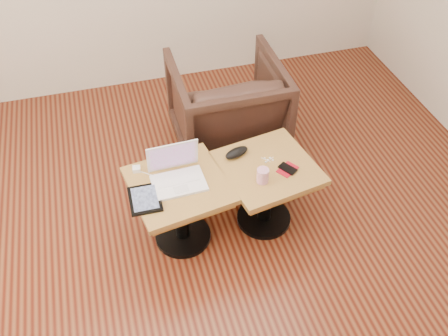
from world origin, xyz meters
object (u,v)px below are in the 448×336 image
object	(u,v)px
side_table_right	(267,180)
laptop	(177,174)
side_table_left	(180,198)
striped_cup	(263,176)
armchair	(227,106)

from	to	relation	value
side_table_right	laptop	distance (m)	0.57
side_table_left	striped_cup	xyz separation A→B (m)	(0.47, -0.11, 0.17)
armchair	side_table_right	bearing A→B (deg)	91.72
striped_cup	armchair	bearing A→B (deg)	86.60
side_table_right	armchair	size ratio (longest dim) A/B	0.80
laptop	striped_cup	distance (m)	0.49
laptop	striped_cup	bearing A→B (deg)	-19.48
side_table_right	laptop	bearing A→B (deg)	166.59
side_table_right	side_table_left	bearing A→B (deg)	169.91
side_table_right	laptop	world-z (taller)	laptop
laptop	armchair	size ratio (longest dim) A/B	0.40
side_table_left	striped_cup	distance (m)	0.51
side_table_left	laptop	size ratio (longest dim) A/B	2.00
striped_cup	armchair	world-z (taller)	armchair
laptop	striped_cup	world-z (taller)	laptop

